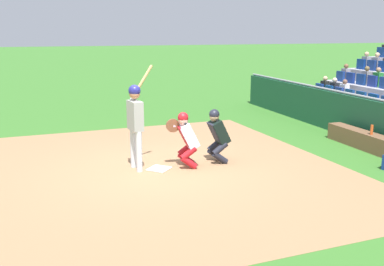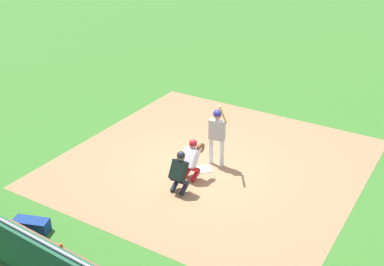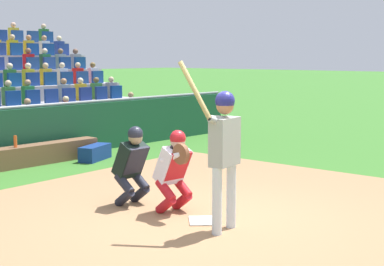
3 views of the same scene
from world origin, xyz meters
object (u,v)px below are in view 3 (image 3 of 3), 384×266
water_bottle_on_bench (15,141)px  equipment_duffel_bag (95,153)px  catcher_crouching (175,166)px  dugout_bench (24,156)px  home_plate_marker (205,221)px  home_plate_umpire (132,162)px  batter_at_plate (224,144)px

water_bottle_on_bench → equipment_duffel_bag: (-1.69, 0.49, -0.40)m
catcher_crouching → equipment_duffel_bag: bearing=-113.9°
dugout_bench → home_plate_marker: bearing=85.0°
dugout_bench → equipment_duffel_bag: bearing=160.1°
home_plate_marker → home_plate_umpire: (0.09, -1.42, 0.68)m
batter_at_plate → dugout_bench: batter_at_plate is taller
dugout_bench → water_bottle_on_bench: bearing=11.0°
home_plate_marker → water_bottle_on_bench: bearing=-92.8°
home_plate_marker → equipment_duffel_bag: (-1.96, -4.98, 0.15)m
water_bottle_on_bench → equipment_duffel_bag: size_ratio=0.28×
catcher_crouching → home_plate_umpire: (0.12, -0.80, -0.02)m
equipment_duffel_bag → catcher_crouching: bearing=43.7°
home_plate_umpire → water_bottle_on_bench: (-0.36, -4.05, -0.13)m
home_plate_umpire → water_bottle_on_bench: 4.07m
home_plate_marker → catcher_crouching: (-0.03, -0.62, 0.70)m
catcher_crouching → water_bottle_on_bench: size_ratio=5.11×
water_bottle_on_bench → equipment_duffel_bag: water_bottle_on_bench is taller
batter_at_plate → dugout_bench: bearing=-96.2°
batter_at_plate → equipment_duffel_bag: batter_at_plate is taller
home_plate_marker → batter_at_plate: 1.27m
catcher_crouching → batter_at_plate: bearing=80.0°
home_plate_marker → water_bottle_on_bench: size_ratio=1.76×
water_bottle_on_bench → dugout_bench: bearing=-169.0°
water_bottle_on_bench → equipment_duffel_bag: 1.81m
catcher_crouching → equipment_duffel_bag: (-1.93, -4.37, -0.54)m
home_plate_marker → dugout_bench: bearing=-95.0°
home_plate_marker → dugout_bench: (-0.49, -5.51, 0.20)m
home_plate_marker → home_plate_umpire: home_plate_umpire is taller
home_plate_marker → batter_at_plate: batter_at_plate is taller
home_plate_marker → batter_at_plate: bearing=70.5°
batter_at_plate → equipment_duffel_bag: bearing=-111.3°
home_plate_umpire → equipment_duffel_bag: home_plate_umpire is taller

